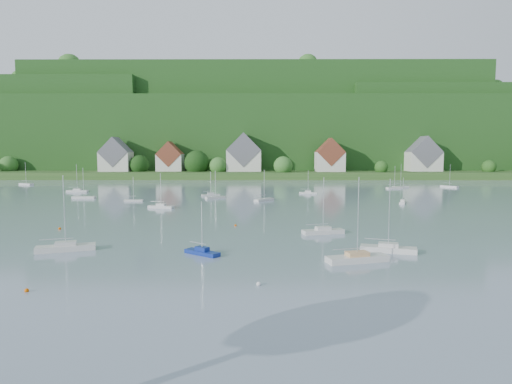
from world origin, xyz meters
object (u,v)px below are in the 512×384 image
near_sailboat_2 (357,258)px  near_sailboat_1 (202,251)px  near_sailboat_4 (388,248)px  near_sailboat_0 (66,247)px  near_sailboat_3 (323,231)px

near_sailboat_2 → near_sailboat_1: bearing=153.3°
near_sailboat_1 → near_sailboat_4: 23.87m
near_sailboat_0 → near_sailboat_2: size_ratio=0.99×
near_sailboat_0 → near_sailboat_2: near_sailboat_2 is taller
near_sailboat_3 → near_sailboat_0: bearing=-176.7°
near_sailboat_2 → near_sailboat_3: (-1.46, 17.45, -0.03)m
near_sailboat_3 → near_sailboat_4: bearing=-77.1°
near_sailboat_1 → near_sailboat_3: bearing=75.5°
near_sailboat_2 → near_sailboat_0: bearing=155.4°
near_sailboat_4 → near_sailboat_2: bearing=-118.4°
near_sailboat_0 → near_sailboat_3: (35.27, 11.89, -0.03)m
near_sailboat_3 → near_sailboat_4: size_ratio=0.94×
near_sailboat_1 → near_sailboat_2: 19.02m
near_sailboat_1 → near_sailboat_3: near_sailboat_3 is taller
near_sailboat_0 → near_sailboat_1: bearing=-25.6°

